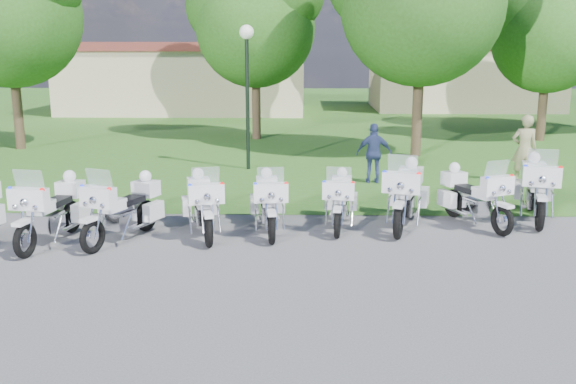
{
  "coord_description": "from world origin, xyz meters",
  "views": [
    {
      "loc": [
        1.12,
        -11.32,
        3.76
      ],
      "look_at": [
        0.78,
        1.2,
        0.95
      ],
      "focal_mm": 40.0,
      "sensor_mm": 36.0,
      "label": 1
    }
  ],
  "objects_px": {
    "motorcycle_8": "(536,188)",
    "lamp_post": "(247,62)",
    "motorcycle_3": "(202,204)",
    "motorcycle_6": "(406,194)",
    "motorcycle_4": "(269,202)",
    "motorcycle_7": "(473,196)",
    "bystander_c": "(374,154)",
    "bystander_a": "(524,149)",
    "motorcycle_5": "(340,199)",
    "motorcycle_1": "(52,209)",
    "motorcycle_2": "(125,208)"
  },
  "relations": [
    {
      "from": "motorcycle_3",
      "to": "motorcycle_7",
      "type": "xyz_separation_m",
      "value": [
        5.76,
        0.88,
        0.0
      ]
    },
    {
      "from": "motorcycle_5",
      "to": "motorcycle_2",
      "type": "bearing_deg",
      "value": 20.39
    },
    {
      "from": "motorcycle_8",
      "to": "lamp_post",
      "type": "bearing_deg",
      "value": -26.75
    },
    {
      "from": "motorcycle_7",
      "to": "bystander_c",
      "type": "relative_size",
      "value": 1.26
    },
    {
      "from": "motorcycle_8",
      "to": "bystander_a",
      "type": "xyz_separation_m",
      "value": [
        1.03,
        3.98,
        0.26
      ]
    },
    {
      "from": "motorcycle_6",
      "to": "bystander_a",
      "type": "distance_m",
      "value": 6.18
    },
    {
      "from": "motorcycle_3",
      "to": "motorcycle_4",
      "type": "distance_m",
      "value": 1.37
    },
    {
      "from": "motorcycle_6",
      "to": "lamp_post",
      "type": "bearing_deg",
      "value": -42.72
    },
    {
      "from": "motorcycle_6",
      "to": "lamp_post",
      "type": "xyz_separation_m",
      "value": [
        -3.98,
        6.58,
        2.64
      ]
    },
    {
      "from": "motorcycle_1",
      "to": "motorcycle_5",
      "type": "xyz_separation_m",
      "value": [
        5.72,
        1.31,
        -0.07
      ]
    },
    {
      "from": "motorcycle_6",
      "to": "bystander_c",
      "type": "height_order",
      "value": "bystander_c"
    },
    {
      "from": "motorcycle_3",
      "to": "motorcycle_2",
      "type": "bearing_deg",
      "value": 1.78
    },
    {
      "from": "lamp_post",
      "to": "motorcycle_8",
      "type": "bearing_deg",
      "value": -40.14
    },
    {
      "from": "bystander_c",
      "to": "motorcycle_2",
      "type": "bearing_deg",
      "value": 45.23
    },
    {
      "from": "motorcycle_7",
      "to": "lamp_post",
      "type": "relative_size",
      "value": 0.48
    },
    {
      "from": "motorcycle_5",
      "to": "motorcycle_8",
      "type": "xyz_separation_m",
      "value": [
        4.42,
        0.78,
        0.12
      ]
    },
    {
      "from": "lamp_post",
      "to": "bystander_c",
      "type": "xyz_separation_m",
      "value": [
        3.76,
        -2.04,
        -2.5
      ]
    },
    {
      "from": "motorcycle_7",
      "to": "lamp_post",
      "type": "xyz_separation_m",
      "value": [
        -5.46,
        6.43,
        2.7
      ]
    },
    {
      "from": "bystander_a",
      "to": "motorcycle_3",
      "type": "bearing_deg",
      "value": 37.07
    },
    {
      "from": "motorcycle_1",
      "to": "motorcycle_8",
      "type": "height_order",
      "value": "motorcycle_8"
    },
    {
      "from": "motorcycle_5",
      "to": "lamp_post",
      "type": "xyz_separation_m",
      "value": [
        -2.56,
        6.67,
        2.75
      ]
    },
    {
      "from": "motorcycle_7",
      "to": "lamp_post",
      "type": "bearing_deg",
      "value": -73.25
    },
    {
      "from": "motorcycle_3",
      "to": "motorcycle_8",
      "type": "distance_m",
      "value": 7.42
    },
    {
      "from": "lamp_post",
      "to": "motorcycle_3",
      "type": "bearing_deg",
      "value": -92.36
    },
    {
      "from": "motorcycle_7",
      "to": "motorcycle_8",
      "type": "relative_size",
      "value": 0.86
    },
    {
      "from": "bystander_a",
      "to": "motorcycle_2",
      "type": "bearing_deg",
      "value": 34.93
    },
    {
      "from": "motorcycle_2",
      "to": "bystander_c",
      "type": "height_order",
      "value": "bystander_c"
    },
    {
      "from": "lamp_post",
      "to": "bystander_a",
      "type": "relative_size",
      "value": 2.3
    },
    {
      "from": "motorcycle_6",
      "to": "lamp_post",
      "type": "relative_size",
      "value": 0.55
    },
    {
      "from": "motorcycle_8",
      "to": "motorcycle_2",
      "type": "bearing_deg",
      "value": 25.47
    },
    {
      "from": "motorcycle_1",
      "to": "motorcycle_8",
      "type": "bearing_deg",
      "value": -159.76
    },
    {
      "from": "bystander_c",
      "to": "bystander_a",
      "type": "bearing_deg",
      "value": -178.89
    },
    {
      "from": "motorcycle_6",
      "to": "bystander_a",
      "type": "xyz_separation_m",
      "value": [
        4.04,
        4.66,
        0.26
      ]
    },
    {
      "from": "motorcycle_8",
      "to": "motorcycle_1",
      "type": "bearing_deg",
      "value": 25.03
    },
    {
      "from": "motorcycle_7",
      "to": "motorcycle_8",
      "type": "height_order",
      "value": "motorcycle_8"
    },
    {
      "from": "motorcycle_6",
      "to": "lamp_post",
      "type": "height_order",
      "value": "lamp_post"
    },
    {
      "from": "motorcycle_5",
      "to": "bystander_a",
      "type": "xyz_separation_m",
      "value": [
        5.46,
        4.76,
        0.37
      ]
    },
    {
      "from": "motorcycle_2",
      "to": "bystander_c",
      "type": "xyz_separation_m",
      "value": [
        5.55,
        5.72,
        0.19
      ]
    },
    {
      "from": "motorcycle_5",
      "to": "bystander_c",
      "type": "bearing_deg",
      "value": -98.32
    },
    {
      "from": "motorcycle_8",
      "to": "lamp_post",
      "type": "height_order",
      "value": "lamp_post"
    },
    {
      "from": "motorcycle_4",
      "to": "motorcycle_8",
      "type": "height_order",
      "value": "motorcycle_8"
    },
    {
      "from": "motorcycle_7",
      "to": "motorcycle_4",
      "type": "bearing_deg",
      "value": -15.32
    },
    {
      "from": "motorcycle_4",
      "to": "motorcycle_7",
      "type": "bearing_deg",
      "value": -178.45
    },
    {
      "from": "motorcycle_6",
      "to": "motorcycle_8",
      "type": "relative_size",
      "value": 0.98
    },
    {
      "from": "motorcycle_4",
      "to": "motorcycle_3",
      "type": "bearing_deg",
      "value": 3.41
    },
    {
      "from": "motorcycle_7",
      "to": "motorcycle_6",
      "type": "bearing_deg",
      "value": -17.84
    },
    {
      "from": "motorcycle_4",
      "to": "motorcycle_5",
      "type": "relative_size",
      "value": 1.05
    },
    {
      "from": "motorcycle_2",
      "to": "bystander_c",
      "type": "relative_size",
      "value": 1.31
    },
    {
      "from": "motorcycle_3",
      "to": "lamp_post",
      "type": "relative_size",
      "value": 0.5
    },
    {
      "from": "motorcycle_5",
      "to": "motorcycle_6",
      "type": "distance_m",
      "value": 1.43
    }
  ]
}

